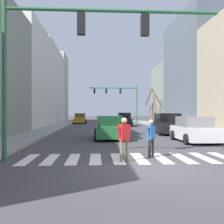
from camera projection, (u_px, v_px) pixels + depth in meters
ground_plane at (149, 169)px, 8.76m from camera, size 240.00×240.00×0.00m
building_row_left at (23, 82)px, 33.13m from camera, size 6.00×56.55×13.77m
building_row_right at (223, 77)px, 26.39m from camera, size 6.00×43.73×13.56m
crosswalk_stripes at (139, 158)px, 10.73m from camera, size 9.45×2.60×0.01m
traffic_signal_near at (71, 41)px, 10.28m from camera, size 8.54×0.28×6.32m
traffic_signal_far at (119, 95)px, 45.56m from camera, size 8.30×0.28×6.49m
car_parked_left_near at (80, 119)px, 43.41m from camera, size 2.05×4.29×1.71m
car_parked_right_near at (109, 128)px, 18.59m from camera, size 2.12×4.67×1.63m
car_parked_left_mid at (167, 124)px, 22.57m from camera, size 2.19×4.42×1.80m
car_driving_away_lane at (124, 120)px, 36.10m from camera, size 2.00×4.50×1.82m
car_parked_right_mid at (194, 130)px, 16.52m from camera, size 2.11×4.29×1.62m
pedestrian_on_left_sidewalk at (151, 135)px, 11.09m from camera, size 0.51×0.57×1.58m
pedestrian_on_right_sidewalk at (124, 135)px, 10.07m from camera, size 0.65×0.46×1.68m
street_tree_left_near at (154, 112)px, 39.44m from camera, size 1.12×2.15×4.33m
street_tree_left_far at (152, 108)px, 38.37m from camera, size 2.32×2.22×5.24m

